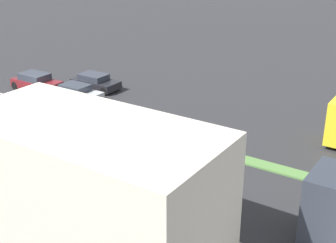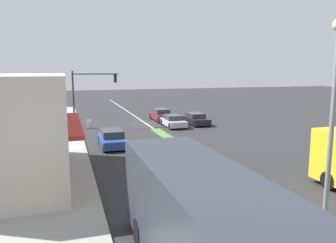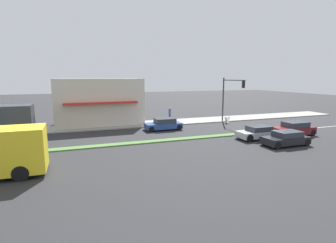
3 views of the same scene
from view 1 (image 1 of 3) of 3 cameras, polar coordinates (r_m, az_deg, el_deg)
ground_plane at (r=26.47m, az=9.59°, el=-4.80°), size 160.00×160.00×0.00m
lane_marking_center at (r=36.79m, az=-16.80°, el=2.43°), size 0.16×60.00×0.01m
building_corner_store at (r=17.94m, az=-9.45°, el=-8.35°), size 5.61×10.15×5.49m
coupe_blue at (r=26.53m, az=-10.98°, el=-3.37°), size 1.85×4.00×1.28m
sedan_silver at (r=35.81m, az=-11.03°, el=3.46°), size 1.79×3.81×1.22m
sedan_dark at (r=38.19m, az=-8.87°, el=4.78°), size 1.82×3.95×1.23m
sedan_maroon at (r=38.90m, az=-15.75°, el=4.62°), size 1.86×4.17×1.37m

